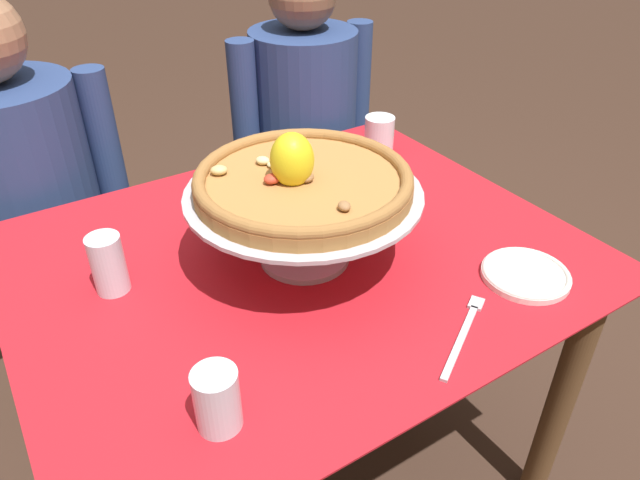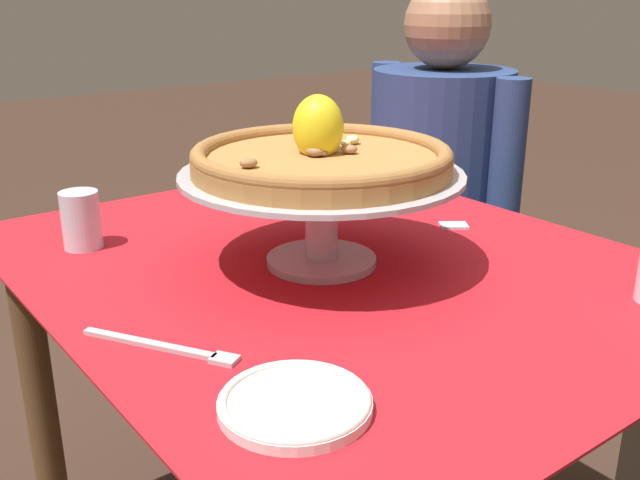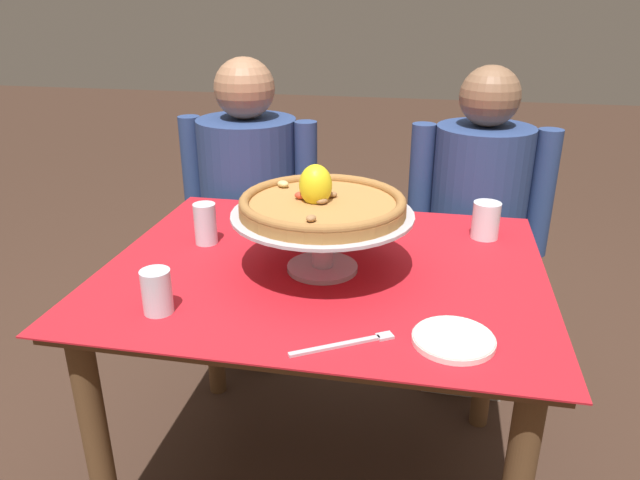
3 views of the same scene
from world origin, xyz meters
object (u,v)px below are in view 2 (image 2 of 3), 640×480
at_px(dinner_fork, 167,347).
at_px(diner_left, 437,213).
at_px(sugar_packet, 456,226).
at_px(water_glass_front_left, 81,224).
at_px(pizza_stand, 321,196).
at_px(pizza, 321,156).
at_px(side_plate, 295,403).
at_px(water_glass_side_left, 260,180).

relative_size(dinner_fork, diner_left, 0.17).
bearing_deg(sugar_packet, water_glass_front_left, -118.10).
height_order(pizza_stand, pizza, pizza).
distance_m(water_glass_front_left, diner_left, 1.00).
bearing_deg(pizza, side_plate, -41.06).
relative_size(water_glass_front_left, sugar_packet, 1.95).
relative_size(side_plate, dinner_fork, 0.84).
relative_size(pizza_stand, water_glass_front_left, 4.49).
bearing_deg(water_glass_front_left, pizza, 42.18).
xyz_separation_m(side_plate, sugar_packet, (-0.31, 0.58, -0.01)).
xyz_separation_m(pizza, dinner_fork, (0.12, -0.33, -0.17)).
relative_size(water_glass_side_left, sugar_packet, 2.25).
xyz_separation_m(pizza, diner_left, (-0.41, 0.70, -0.33)).
bearing_deg(pizza_stand, dinner_fork, -70.55).
xyz_separation_m(dinner_fork, diner_left, (-0.53, 1.03, -0.16)).
xyz_separation_m(pizza_stand, dinner_fork, (0.11, -0.32, -0.11)).
height_order(water_glass_front_left, diner_left, diner_left).
xyz_separation_m(water_glass_front_left, diner_left, (-0.11, 0.98, -0.19)).
bearing_deg(sugar_packet, pizza_stand, -91.00).
distance_m(pizza, water_glass_front_left, 0.43).
distance_m(water_glass_side_left, dinner_fork, 0.63).
relative_size(water_glass_front_left, water_glass_side_left, 0.87).
relative_size(pizza, side_plate, 2.43).
distance_m(water_glass_front_left, side_plate, 0.62).
bearing_deg(diner_left, pizza_stand, -59.61).
bearing_deg(sugar_packet, dinner_fork, -80.18).
height_order(pizza, water_glass_side_left, pizza).
xyz_separation_m(pizza_stand, water_glass_front_left, (-0.31, -0.27, -0.07)).
distance_m(water_glass_front_left, water_glass_side_left, 0.38).
relative_size(pizza_stand, water_glass_side_left, 3.90).
bearing_deg(pizza, pizza_stand, -24.03).
relative_size(pizza_stand, sugar_packet, 8.78).
bearing_deg(side_plate, water_glass_side_left, 149.89).
xyz_separation_m(pizza_stand, water_glass_side_left, (-0.34, 0.11, -0.06)).
relative_size(pizza, water_glass_side_left, 3.52).
height_order(water_glass_front_left, dinner_fork, water_glass_front_left).
bearing_deg(diner_left, water_glass_side_left, -83.55).
height_order(water_glass_side_left, dinner_fork, water_glass_side_left).
bearing_deg(sugar_packet, diner_left, 136.61).
bearing_deg(water_glass_side_left, pizza, -17.15).
height_order(pizza, sugar_packet, pizza).
bearing_deg(dinner_fork, water_glass_side_left, 136.76).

